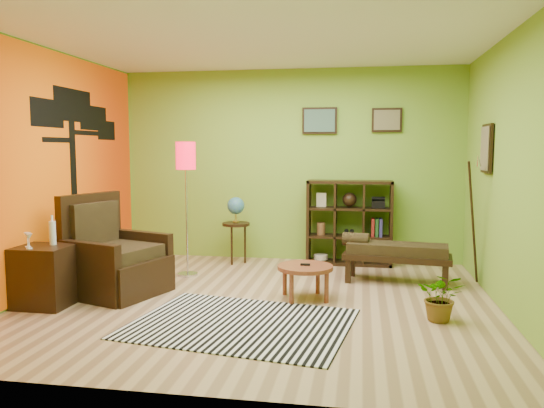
% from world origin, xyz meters
% --- Properties ---
extents(ground, '(5.00, 5.00, 0.00)m').
position_xyz_m(ground, '(0.00, 0.00, 0.00)').
color(ground, tan).
rests_on(ground, ground).
extents(room_shell, '(5.04, 4.54, 2.82)m').
position_xyz_m(room_shell, '(-0.09, 0.01, 1.80)').
color(room_shell, '#79A832').
rests_on(room_shell, ground).
extents(zebra_rug, '(2.22, 1.82, 0.01)m').
position_xyz_m(zebra_rug, '(-0.04, -0.77, 0.01)').
color(zebra_rug, silver).
rests_on(zebra_rug, ground).
extents(coffee_table, '(0.61, 0.61, 0.39)m').
position_xyz_m(coffee_table, '(0.47, 0.17, 0.32)').
color(coffee_table, brown).
rests_on(coffee_table, ground).
extents(armchair, '(1.17, 1.16, 1.13)m').
position_xyz_m(armchair, '(-1.72, 0.05, 0.34)').
color(armchair, black).
rests_on(armchair, ground).
extents(side_cabinet, '(0.54, 0.49, 0.95)m').
position_xyz_m(side_cabinet, '(-2.20, -0.54, 0.32)').
color(side_cabinet, black).
rests_on(side_cabinet, ground).
extents(floor_lamp, '(0.26, 0.26, 1.74)m').
position_xyz_m(floor_lamp, '(-1.16, 0.99, 1.41)').
color(floor_lamp, silver).
rests_on(floor_lamp, ground).
extents(globe_table, '(0.39, 0.39, 0.96)m').
position_xyz_m(globe_table, '(-0.70, 1.82, 0.73)').
color(globe_table, black).
rests_on(globe_table, ground).
extents(cube_shelf, '(1.20, 0.35, 1.20)m').
position_xyz_m(cube_shelf, '(0.91, 2.03, 0.60)').
color(cube_shelf, black).
rests_on(cube_shelf, ground).
extents(bench, '(1.34, 0.63, 0.60)m').
position_xyz_m(bench, '(1.47, 1.07, 0.38)').
color(bench, black).
rests_on(bench, ground).
extents(potted_plant, '(0.51, 0.55, 0.37)m').
position_xyz_m(potted_plant, '(1.83, -0.36, 0.19)').
color(potted_plant, '#26661E').
rests_on(potted_plant, ground).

